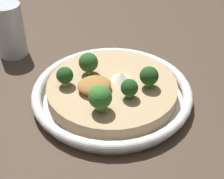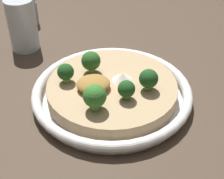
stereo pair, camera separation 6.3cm
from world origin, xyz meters
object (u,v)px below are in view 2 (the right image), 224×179
Objects in this scene: broccoli_back_left at (126,89)px; drinking_glass at (22,25)px; broccoli_front at (91,61)px; pepper_shaker at (32,10)px; broccoli_left at (149,79)px; broccoli_front_right at (66,72)px; risotto_bowl at (112,92)px; broccoli_back_right at (95,96)px.

drinking_glass is (0.17, -0.27, 0.00)m from broccoli_back_left.
drinking_glass reaches higher than broccoli_front.
broccoli_left is at bearing 118.25° from pepper_shaker.
pepper_shaker is (0.06, -0.32, -0.02)m from broccoli_front_right.
broccoli_back_left is 0.31× the size of drinking_glass.
broccoli_front_right is 0.22m from drinking_glass.
broccoli_front is 0.57× the size of pepper_shaker.
broccoli_back_left is at bearing 143.91° from broccoli_front_right.
pepper_shaker is at bearing -67.79° from risotto_bowl.
broccoli_back_right reaches higher than risotto_bowl.
broccoli_front_right is (0.14, -0.05, -0.00)m from broccoli_left.
broccoli_front is 0.22m from drinking_glass.
broccoli_back_left is at bearing 117.10° from broccoli_front.
broccoli_front is 1.19× the size of broccoli_front_right.
broccoli_back_left is 0.06m from broccoli_back_right.
pepper_shaker reaches higher than broccoli_back_left.
drinking_glass is at bearing -57.24° from broccoli_back_left.
pepper_shaker is at bearing -79.50° from broccoli_front_right.
broccoli_left is 0.34m from drinking_glass.
broccoli_back_right is 0.10m from broccoli_front_right.
broccoli_front is at bearing -62.90° from broccoli_back_left.
broccoli_back_left is at bearing 111.78° from pepper_shaker.
broccoli_back_left and broccoli_front_right have the same top height.
drinking_glass reaches higher than broccoli_back_right.
drinking_glass is 1.54× the size of pepper_shaker.
risotto_bowl is at bearing -123.21° from broccoli_back_right.
drinking_glass reaches higher than pepper_shaker.
broccoli_left reaches higher than risotto_bowl.
broccoli_back_right is (0.06, 0.02, 0.01)m from broccoli_back_left.
drinking_glass reaches higher than broccoli_left.
drinking_glass is at bearing 80.95° from pepper_shaker.
drinking_glass is at bearing -68.77° from broccoli_front_right.
broccoli_front_right is (0.04, -0.09, -0.01)m from broccoli_back_right.
broccoli_front is 0.37× the size of drinking_glass.
risotto_bowl is 3.86× the size of pepper_shaker.
broccoli_back_right reaches higher than broccoli_front.
risotto_bowl is 6.33× the size of broccoli_back_right.
pepper_shaker is (0.16, -0.39, -0.02)m from broccoli_back_left.
broccoli_left is at bearing 159.53° from broccoli_front_right.
drinking_glass is 0.12m from pepper_shaker.
risotto_bowl is 2.51× the size of drinking_glass.
risotto_bowl is 6.80× the size of broccoli_front.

